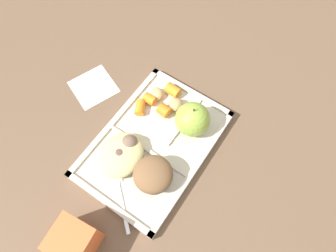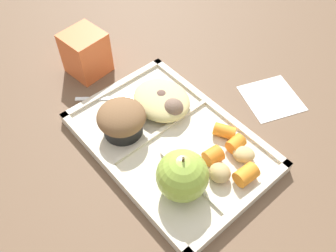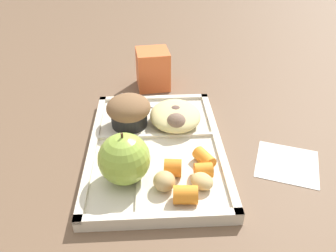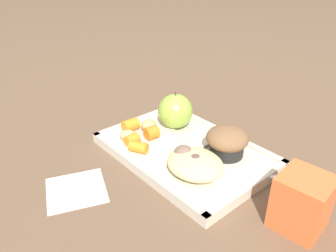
# 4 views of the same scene
# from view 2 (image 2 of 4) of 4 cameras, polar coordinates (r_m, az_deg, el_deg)

# --- Properties ---
(ground) EXTENTS (6.00, 6.00, 0.00)m
(ground) POSITION_cam_2_polar(r_m,az_deg,el_deg) (0.61, 0.31, -3.04)
(ground) COLOR brown
(lunch_tray) EXTENTS (0.33, 0.23, 0.02)m
(lunch_tray) POSITION_cam_2_polar(r_m,az_deg,el_deg) (0.60, 0.32, -2.60)
(lunch_tray) COLOR beige
(lunch_tray) RESTS_ON ground
(green_apple) EXTENTS (0.08, 0.08, 0.08)m
(green_apple) POSITION_cam_2_polar(r_m,az_deg,el_deg) (0.51, 2.31, -7.92)
(green_apple) COLOR #93B742
(green_apple) RESTS_ON lunch_tray
(bran_muffin) EXTENTS (0.08, 0.08, 0.06)m
(bran_muffin) POSITION_cam_2_polar(r_m,az_deg,el_deg) (0.59, -7.40, 1.03)
(bran_muffin) COLOR black
(bran_muffin) RESTS_ON lunch_tray
(carrot_slice_diagonal) EXTENTS (0.02, 0.03, 0.02)m
(carrot_slice_diagonal) POSITION_cam_2_polar(r_m,az_deg,el_deg) (0.59, 10.75, -2.79)
(carrot_slice_diagonal) COLOR orange
(carrot_slice_diagonal) RESTS_ON lunch_tray
(carrot_slice_large) EXTENTS (0.03, 0.03, 0.03)m
(carrot_slice_large) POSITION_cam_2_polar(r_m,az_deg,el_deg) (0.56, 7.22, -4.77)
(carrot_slice_large) COLOR orange
(carrot_slice_large) RESTS_ON lunch_tray
(carrot_slice_tilted) EXTENTS (0.03, 0.04, 0.03)m
(carrot_slice_tilted) POSITION_cam_2_polar(r_m,az_deg,el_deg) (0.56, 12.35, -7.60)
(carrot_slice_tilted) COLOR orange
(carrot_slice_tilted) RESTS_ON lunch_tray
(carrot_slice_near_corner) EXTENTS (0.04, 0.04, 0.02)m
(carrot_slice_near_corner) POSITION_cam_2_polar(r_m,az_deg,el_deg) (0.60, 9.02, -0.81)
(carrot_slice_near_corner) COLOR orange
(carrot_slice_near_corner) RESTS_ON lunch_tray
(potato_chunk_large) EXTENTS (0.04, 0.03, 0.03)m
(potato_chunk_large) POSITION_cam_2_polar(r_m,az_deg,el_deg) (0.55, 8.26, -7.39)
(potato_chunk_large) COLOR tan
(potato_chunk_large) RESTS_ON lunch_tray
(potato_chunk_wedge) EXTENTS (0.05, 0.05, 0.02)m
(potato_chunk_wedge) POSITION_cam_2_polar(r_m,az_deg,el_deg) (0.58, 11.99, -4.45)
(potato_chunk_wedge) COLOR tan
(potato_chunk_wedge) RESTS_ON lunch_tray
(egg_noodle_pile) EXTENTS (0.11, 0.09, 0.03)m
(egg_noodle_pile) POSITION_cam_2_polar(r_m,az_deg,el_deg) (0.63, -1.05, 4.19)
(egg_noodle_pile) COLOR #D6C684
(egg_noodle_pile) RESTS_ON lunch_tray
(meatball_side) EXTENTS (0.04, 0.04, 0.04)m
(meatball_side) POSITION_cam_2_polar(r_m,az_deg,el_deg) (0.61, 0.78, 2.69)
(meatball_side) COLOR #755B4C
(meatball_side) RESTS_ON lunch_tray
(meatball_front) EXTENTS (0.04, 0.04, 0.04)m
(meatball_front) POSITION_cam_2_polar(r_m,az_deg,el_deg) (0.63, -1.06, 4.29)
(meatball_front) COLOR brown
(meatball_front) RESTS_ON lunch_tray
(plastic_fork) EXTENTS (0.12, 0.13, 0.00)m
(plastic_fork) POSITION_cam_2_polar(r_m,az_deg,el_deg) (0.66, -6.23, 4.43)
(plastic_fork) COLOR white
(plastic_fork) RESTS_ON lunch_tray
(milk_carton) EXTENTS (0.08, 0.08, 0.09)m
(milk_carton) POSITION_cam_2_polar(r_m,az_deg,el_deg) (0.72, -13.16, 11.15)
(milk_carton) COLOR orange
(milk_carton) RESTS_ON ground
(paper_napkin) EXTENTS (0.13, 0.13, 0.00)m
(paper_napkin) POSITION_cam_2_polar(r_m,az_deg,el_deg) (0.70, 16.18, 4.30)
(paper_napkin) COLOR white
(paper_napkin) RESTS_ON ground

